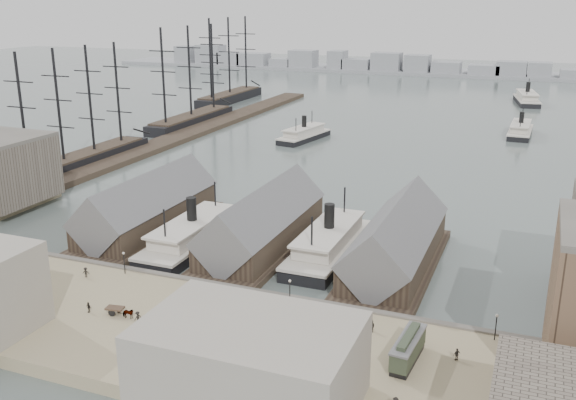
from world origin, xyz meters
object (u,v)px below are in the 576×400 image
at_px(ferry_docked_west, 193,235).
at_px(horse_cart_right, 278,362).
at_px(tram, 408,350).
at_px(horse_cart_center, 124,312).

bearing_deg(ferry_docked_west, horse_cart_right, -47.88).
height_order(tram, horse_cart_right, tram).
bearing_deg(tram, horse_cart_center, -170.87).
distance_m(ferry_docked_west, horse_cart_center, 33.42).
relative_size(horse_cart_center, horse_cart_right, 1.05).
height_order(ferry_docked_west, tram, ferry_docked_west).
xyz_separation_m(horse_cart_center, horse_cart_right, (26.03, -4.16, -0.01)).
xyz_separation_m(tram, horse_cart_center, (-40.82, -3.36, -0.90)).
xyz_separation_m(ferry_docked_west, horse_cart_center, (7.24, -32.63, 0.31)).
bearing_deg(tram, horse_cart_right, -148.62).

